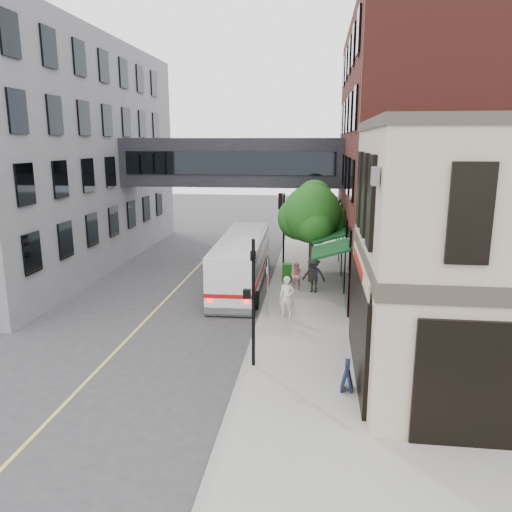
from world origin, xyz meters
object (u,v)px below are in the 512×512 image
(pedestrian_a, at_px, (287,297))
(pedestrian_c, at_px, (314,275))
(newspaper_box, at_px, (287,273))
(sandwich_board, at_px, (347,376))
(bus, at_px, (242,259))
(pedestrian_b, at_px, (297,276))

(pedestrian_a, bearing_deg, pedestrian_c, 82.28)
(newspaper_box, xyz_separation_m, sandwich_board, (2.64, -12.23, -0.04))
(bus, relative_size, pedestrian_c, 5.55)
(bus, distance_m, pedestrian_c, 4.08)
(pedestrian_a, height_order, newspaper_box, pedestrian_a)
(pedestrian_c, height_order, sandwich_board, pedestrian_c)
(pedestrian_a, relative_size, sandwich_board, 1.98)
(bus, bearing_deg, pedestrian_b, -14.59)
(bus, bearing_deg, newspaper_box, 17.79)
(pedestrian_a, bearing_deg, newspaper_box, 101.60)
(pedestrian_a, height_order, sandwich_board, pedestrian_a)
(pedestrian_a, xyz_separation_m, sandwich_board, (2.30, -6.40, -0.46))
(pedestrian_c, distance_m, newspaper_box, 2.40)
(pedestrian_b, distance_m, pedestrian_c, 0.94)
(pedestrian_a, xyz_separation_m, newspaper_box, (-0.35, 5.84, -0.43))
(bus, relative_size, sandwich_board, 10.88)
(pedestrian_b, height_order, pedestrian_c, pedestrian_c)
(bus, distance_m, pedestrian_b, 3.19)
(bus, xyz_separation_m, pedestrian_b, (3.03, -0.79, -0.63))
(pedestrian_b, relative_size, pedestrian_c, 0.82)
(newspaper_box, relative_size, sandwich_board, 1.08)
(pedestrian_a, relative_size, pedestrian_c, 1.01)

